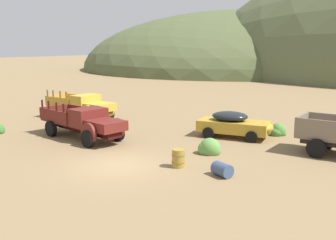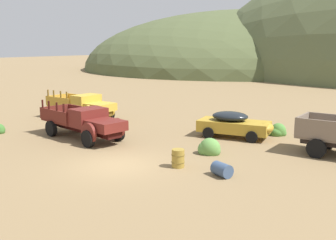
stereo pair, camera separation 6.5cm
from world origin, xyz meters
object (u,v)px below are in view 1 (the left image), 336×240
oil_drum_foreground (222,170)px  truck_faded_yellow (85,107)px  truck_oxblood (87,123)px  car_mustard (236,124)px  oil_drum_spare (178,158)px

oil_drum_foreground → truck_faded_yellow: bearing=156.1°
truck_faded_yellow → truck_oxblood: same height
truck_oxblood → oil_drum_foreground: (9.50, -1.74, -0.71)m
truck_oxblood → oil_drum_foreground: 9.68m
truck_oxblood → car_mustard: bearing=47.4°
truck_faded_yellow → truck_oxblood: 6.48m
truck_faded_yellow → car_mustard: size_ratio=1.25×
oil_drum_foreground → car_mustard: bearing=108.8°
oil_drum_foreground → oil_drum_spare: 2.24m
truck_faded_yellow → car_mustard: truck_faded_yellow is taller
truck_faded_yellow → oil_drum_foreground: bearing=-20.2°
truck_faded_yellow → oil_drum_foreground: (14.13, -6.26, -0.70)m
truck_oxblood → oil_drum_spare: truck_oxblood is taller
oil_drum_spare → car_mustard: bearing=91.2°
truck_oxblood → oil_drum_spare: 7.47m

